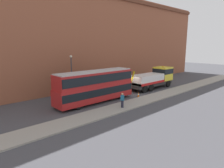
% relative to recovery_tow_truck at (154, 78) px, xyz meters
% --- Properties ---
extents(ground_plane, '(120.00, 120.00, 0.00)m').
position_rel_recovery_tow_truck_xyz_m(ground_plane, '(-5.96, 0.37, -1.76)').
color(ground_plane, '#424247').
extents(near_kerb, '(60.00, 2.80, 0.15)m').
position_rel_recovery_tow_truck_xyz_m(near_kerb, '(-5.96, -3.83, -1.68)').
color(near_kerb, gray).
rests_on(near_kerb, ground_plane).
extents(building_facade, '(60.00, 1.50, 16.00)m').
position_rel_recovery_tow_truck_xyz_m(building_facade, '(-5.96, 7.35, 6.31)').
color(building_facade, '#935138').
rests_on(building_facade, ground_plane).
extents(recovery_tow_truck, '(10.15, 2.67, 3.67)m').
position_rel_recovery_tow_truck_xyz_m(recovery_tow_truck, '(0.00, 0.00, 0.00)').
color(recovery_tow_truck, '#2D2D2D').
rests_on(recovery_tow_truck, ground_plane).
extents(double_decker_bus, '(11.06, 2.59, 4.06)m').
position_rel_recovery_tow_truck_xyz_m(double_decker_bus, '(-12.44, 0.00, 0.47)').
color(double_decker_bus, '#AD1E1E').
rests_on(double_decker_bus, ground_plane).
extents(pedestrian_onlooker, '(0.44, 0.48, 1.71)m').
position_rel_recovery_tow_truck_xyz_m(pedestrian_onlooker, '(-11.86, -4.19, -0.77)').
color(pedestrian_onlooker, '#232333').
rests_on(pedestrian_onlooker, near_kerb).
extents(traffic_cone_near_bus, '(0.36, 0.36, 0.72)m').
position_rel_recovery_tow_truck_xyz_m(traffic_cone_near_bus, '(-6.42, -2.08, -1.42)').
color(traffic_cone_near_bus, orange).
rests_on(traffic_cone_near_bus, ground_plane).
extents(street_lamp, '(0.36, 0.36, 5.83)m').
position_rel_recovery_tow_truck_xyz_m(street_lamp, '(-12.75, 5.15, 1.71)').
color(street_lamp, '#38383D').
rests_on(street_lamp, ground_plane).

